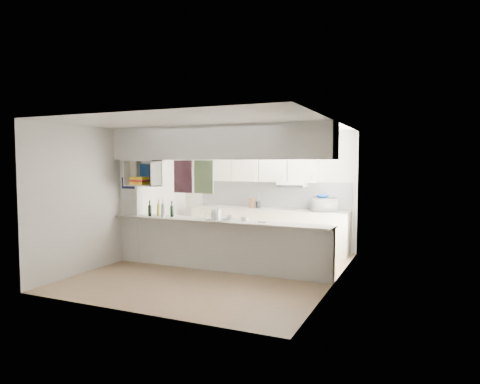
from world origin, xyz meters
The scene contains 16 objects.
floor centered at (0.00, 0.00, 0.00)m, with size 4.80×4.80×0.00m, color tan.
ceiling centered at (0.00, 0.00, 2.60)m, with size 4.80×4.80×0.00m, color white.
wall_back centered at (0.00, 2.40, 1.30)m, with size 4.20×4.20×0.00m, color silver.
wall_left centered at (-2.10, 0.00, 1.30)m, with size 4.80×4.80×0.00m, color silver.
wall_right centered at (2.10, 0.00, 1.30)m, with size 4.80×4.80×0.00m, color silver.
servery_partition centered at (-0.17, 0.00, 1.66)m, with size 4.20×0.50×2.60m.
cubby_shelf centered at (-1.57, -0.06, 1.71)m, with size 0.65×0.35×0.50m.
kitchen_run centered at (0.16, 2.14, 0.83)m, with size 3.60×0.63×2.24m.
microwave centered at (1.47, 2.11, 1.06)m, with size 0.51×0.35×0.28m, color white.
bowl centered at (1.43, 2.09, 1.24)m, with size 0.27×0.27×0.07m, color navy.
dish_rack centered at (0.02, -0.04, 1.00)m, with size 0.43×0.34×0.21m.
cup centered at (0.26, -0.04, 0.98)m, with size 0.12×0.12×0.09m, color white.
wine_bottles centered at (-1.22, 0.00, 1.04)m, with size 0.52×0.15×0.34m.
plastic_tubs centered at (0.52, 0.07, 0.95)m, with size 0.49×0.17×0.07m.
utensil_jar centered at (-0.05, 2.15, 1.00)m, with size 0.11×0.11×0.15m, color black.
knife_block centered at (-0.22, 2.18, 1.03)m, with size 0.11×0.09×0.21m, color brown.
Camera 1 is at (3.44, -6.83, 1.96)m, focal length 32.00 mm.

